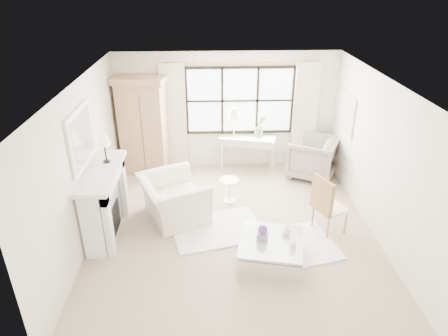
{
  "coord_description": "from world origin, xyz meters",
  "views": [
    {
      "loc": [
        -0.41,
        -6.03,
        4.25
      ],
      "look_at": [
        -0.16,
        0.2,
        1.15
      ],
      "focal_mm": 32.0,
      "sensor_mm": 36.0,
      "label": 1
    }
  ],
  "objects": [
    {
      "name": "ceiling",
      "position": [
        0.0,
        0.0,
        2.7
      ],
      "size": [
        5.5,
        5.5,
        0.0
      ],
      "primitive_type": "plane",
      "rotation": [
        3.14,
        0.0,
        0.0
      ],
      "color": "white",
      "rests_on": "ground"
    },
    {
      "name": "side_table",
      "position": [
        -0.02,
        0.98,
        0.33
      ],
      "size": [
        0.4,
        0.4,
        0.51
      ],
      "color": "white",
      "rests_on": "floor"
    },
    {
      "name": "mirror_glass",
      "position": [
        -2.44,
        0.0,
        1.84
      ],
      "size": [
        0.02,
        1.0,
        0.8
      ],
      "primitive_type": "cube",
      "color": "silver",
      "rests_on": "wall_left"
    },
    {
      "name": "club_armchair",
      "position": [
        -1.1,
        0.44,
        0.41
      ],
      "size": [
        1.51,
        1.59,
        0.81
      ],
      "primitive_type": "imported",
      "rotation": [
        0.0,
        0.0,
        1.99
      ],
      "color": "silver",
      "rests_on": "floor"
    },
    {
      "name": "art_frame",
      "position": [
        2.47,
        1.7,
        1.55
      ],
      "size": [
        0.04,
        0.62,
        0.82
      ],
      "primitive_type": "cube",
      "color": "white",
      "rests_on": "wall_right"
    },
    {
      "name": "orchid_plant",
      "position": [
        0.77,
        2.52,
        1.06
      ],
      "size": [
        0.29,
        0.24,
        0.52
      ],
      "primitive_type": "imported",
      "rotation": [
        0.0,
        0.0,
        0.02
      ],
      "color": "#5E7C52",
      "rests_on": "console_table"
    },
    {
      "name": "wall_front",
      "position": [
        0.0,
        -2.75,
        1.35
      ],
      "size": [
        5.0,
        0.0,
        5.0
      ],
      "primitive_type": "plane",
      "rotation": [
        -1.57,
        0.0,
        0.0
      ],
      "color": "beige",
      "rests_on": "ground"
    },
    {
      "name": "wingback_chair",
      "position": [
        1.91,
        2.06,
        0.46
      ],
      "size": [
        1.35,
        1.34,
        0.92
      ],
      "primitive_type": "imported",
      "rotation": [
        0.0,
        0.0,
        -2.06
      ],
      "color": "gray",
      "rests_on": "floor"
    },
    {
      "name": "mantel_lamp",
      "position": [
        -2.2,
        0.3,
        1.65
      ],
      "size": [
        0.22,
        0.22,
        0.51
      ],
      "color": "black",
      "rests_on": "fireplace"
    },
    {
      "name": "window_pane",
      "position": [
        0.3,
        2.73,
        1.6
      ],
      "size": [
        2.4,
        0.02,
        1.5
      ],
      "primitive_type": "cube",
      "color": "white",
      "rests_on": "wall_back"
    },
    {
      "name": "wall_right",
      "position": [
        2.5,
        0.0,
        1.35
      ],
      "size": [
        0.0,
        5.5,
        5.5
      ],
      "primitive_type": "plane",
      "rotation": [
        1.57,
        0.0,
        -1.57
      ],
      "color": "silver",
      "rests_on": "ground"
    },
    {
      "name": "rug_left",
      "position": [
        -0.29,
        -0.01,
        0.01
      ],
      "size": [
        1.82,
        1.48,
        0.03
      ],
      "primitive_type": "cube",
      "rotation": [
        0.0,
        0.0,
        0.24
      ],
      "color": "white",
      "rests_on": "floor"
    },
    {
      "name": "pillar_candle",
      "position": [
        0.86,
        -1.08,
        0.44
      ],
      "size": [
        0.09,
        0.09,
        0.12
      ],
      "primitive_type": "cylinder",
      "color": "beige",
      "rests_on": "coffee_table"
    },
    {
      "name": "french_chair",
      "position": [
        1.7,
        -0.1,
        0.31
      ],
      "size": [
        0.64,
        0.63,
        1.08
      ],
      "rotation": [
        0.0,
        0.0,
        1.99
      ],
      "color": "#A47744",
      "rests_on": "floor"
    },
    {
      "name": "wall_left",
      "position": [
        -2.5,
        0.0,
        1.35
      ],
      "size": [
        0.0,
        5.5,
        5.5
      ],
      "primitive_type": "plane",
      "rotation": [
        1.57,
        0.0,
        1.57
      ],
      "color": "beige",
      "rests_on": "ground"
    },
    {
      "name": "armoire",
      "position": [
        -1.87,
        2.46,
        1.14
      ],
      "size": [
        1.22,
        0.88,
        2.24
      ],
      "rotation": [
        0.0,
        0.0,
        -0.17
      ],
      "color": "tan",
      "rests_on": "floor"
    },
    {
      "name": "rug_right",
      "position": [
        0.94,
        -0.56,
        0.01
      ],
      "size": [
        1.76,
        1.48,
        0.03
      ],
      "primitive_type": "cube",
      "rotation": [
        0.0,
        0.0,
        0.24
      ],
      "color": "white",
      "rests_on": "floor"
    },
    {
      "name": "art_canvas",
      "position": [
        2.45,
        1.7,
        1.55
      ],
      "size": [
        0.01,
        0.52,
        0.72
      ],
      "primitive_type": "cube",
      "color": "beige",
      "rests_on": "wall_right"
    },
    {
      "name": "window_frame",
      "position": [
        0.3,
        2.72,
        1.6
      ],
      "size": [
        2.5,
        0.04,
        1.5
      ],
      "primitive_type": null,
      "color": "black",
      "rests_on": "wall_back"
    },
    {
      "name": "planter_flowers",
      "position": [
        0.41,
        -0.84,
        0.57
      ],
      "size": [
        0.15,
        0.15,
        0.15
      ],
      "primitive_type": "sphere",
      "color": "#593079",
      "rests_on": "planter_box"
    },
    {
      "name": "planter_box",
      "position": [
        0.41,
        -0.84,
        0.44
      ],
      "size": [
        0.2,
        0.2,
        0.12
      ],
      "primitive_type": "cube",
      "rotation": [
        0.0,
        0.0,
        -0.31
      ],
      "color": "slate",
      "rests_on": "coffee_table"
    },
    {
      "name": "console_table",
      "position": [
        0.47,
        2.51,
        0.4
      ],
      "size": [
        1.37,
        0.75,
        0.8
      ],
      "rotation": [
        0.0,
        0.0,
        -0.24
      ],
      "color": "silver",
      "rests_on": "floor"
    },
    {
      "name": "console_lamp",
      "position": [
        0.16,
        2.53,
        1.36
      ],
      "size": [
        0.28,
        0.28,
        0.69
      ],
      "color": "#B8943F",
      "rests_on": "console_table"
    },
    {
      "name": "floor",
      "position": [
        0.0,
        0.0,
        0.0
      ],
      "size": [
        5.5,
        5.5,
        0.0
      ],
      "primitive_type": "plane",
      "color": "tan",
      "rests_on": "ground"
    },
    {
      "name": "coffee_table",
      "position": [
        0.55,
        -0.89,
        0.18
      ],
      "size": [
        1.18,
        1.18,
        0.38
      ],
      "rotation": [
        0.0,
        0.0,
        -0.21
      ],
      "color": "white",
      "rests_on": "floor"
    },
    {
      "name": "curtain_rod",
      "position": [
        0.3,
        2.67,
        2.47
      ],
      "size": [
        3.3,
        0.04,
        0.04
      ],
      "primitive_type": "cylinder",
      "rotation": [
        0.0,
        1.57,
        0.0
      ],
      "color": "#A57739",
      "rests_on": "wall_back"
    },
    {
      "name": "curtain_right",
      "position": [
        1.8,
        2.65,
        1.24
      ],
      "size": [
        0.55,
        0.1,
        2.47
      ],
      "primitive_type": "cube",
      "color": "beige",
      "rests_on": "ground"
    },
    {
      "name": "fireplace",
      "position": [
        -2.27,
        0.0,
        0.65
      ],
      "size": [
        0.58,
        1.66,
        1.26
      ],
      "color": "silver",
      "rests_on": "ground"
    },
    {
      "name": "mirror_frame",
      "position": [
        -2.47,
        0.0,
        1.84
      ],
      "size": [
        0.05,
        1.15,
        0.95
      ],
      "primitive_type": "cube",
      "color": "white",
      "rests_on": "wall_left"
    },
    {
      "name": "curtain_left",
      "position": [
        -1.2,
        2.65,
        1.24
      ],
      "size": [
        0.55,
        0.1,
        2.47
      ],
      "primitive_type": "cube",
      "color": "beige",
      "rests_on": "ground"
    },
    {
      "name": "coffee_vase",
      "position": [
        0.82,
        -0.74,
        0.45
      ],
      "size": [
        0.18,
        0.18,
        0.14
      ],
      "primitive_type": "imported",
      "rotation": [
        0.0,
        0.0,
        -0.35
      ],
      "color": "silver",
      "rests_on": "coffee_table"
    },
    {
      "name": "wall_back",
      "position": [
        0.0,
        2.75,
        1.35
      ],
      "size": [
        5.0,
        0.0,
        5.0
      ],
      "primitive_type": "plane",
      "rotation": [
        1.57,
        0.0,
        0.0
      ],
      "color": "white",
      "rests_on": "ground"
    }
  ]
}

